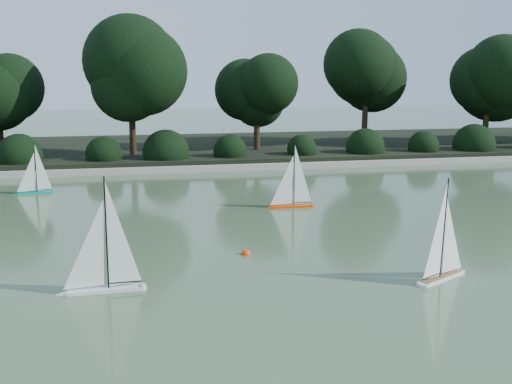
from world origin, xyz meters
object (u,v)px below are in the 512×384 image
(sailboat_white_b, at_px, (445,262))
(sailboat_orange, at_px, (288,197))
(sailboat_teal, at_px, (32,185))
(race_buoy, at_px, (246,254))
(sailboat_white_a, at_px, (97,273))

(sailboat_white_b, relative_size, sailboat_orange, 1.04)
(sailboat_teal, relative_size, race_buoy, 7.99)
(sailboat_teal, bearing_deg, race_buoy, -56.42)
(sailboat_white_a, height_order, race_buoy, sailboat_white_a)
(sailboat_teal, bearing_deg, sailboat_orange, -26.21)
(sailboat_white_b, bearing_deg, sailboat_teal, 130.07)
(sailboat_orange, bearing_deg, sailboat_white_a, -129.42)
(sailboat_white_b, xyz_separation_m, race_buoy, (-2.51, 1.72, -0.24))
(sailboat_orange, height_order, race_buoy, sailboat_orange)
(sailboat_white_b, relative_size, sailboat_teal, 1.18)
(sailboat_teal, bearing_deg, sailboat_white_a, -76.57)
(sailboat_white_a, xyz_separation_m, sailboat_white_b, (4.74, -0.40, -0.02))
(sailboat_orange, distance_m, sailboat_teal, 6.15)
(sailboat_white_b, relative_size, race_buoy, 9.46)
(sailboat_white_a, distance_m, race_buoy, 2.60)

